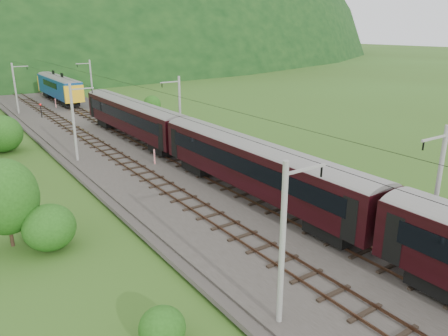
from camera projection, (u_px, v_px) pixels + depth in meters
ground at (363, 285)px, 24.28m from camera, size 600.00×600.00×0.00m
railbed at (252, 220)px, 32.09m from camera, size 14.00×220.00×0.30m
track_left at (226, 225)px, 30.73m from camera, size 2.40×220.00×0.27m
track_right at (277, 210)px, 33.31m from camera, size 2.40×220.00×0.27m
catenary_left at (74, 121)px, 44.74m from camera, size 2.54×192.28×8.00m
catenary_right at (179, 109)px, 51.31m from camera, size 2.54×192.28×8.00m
overhead_wires at (255, 127)px, 29.95m from camera, size 4.83×198.00×0.03m
train at (393, 211)px, 24.64m from camera, size 3.24×153.67×5.64m
hazard_post_near at (154, 157)px, 44.46m from camera, size 0.17×0.17×1.56m
hazard_post_far at (56, 103)px, 75.77m from camera, size 0.17×0.17×1.59m
signal at (41, 109)px, 67.32m from camera, size 0.24×0.24×2.14m
vegetation_left at (9, 172)px, 35.19m from camera, size 12.12×143.96×6.77m
vegetation_right at (446, 201)px, 32.67m from camera, size 7.21×99.09×2.65m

